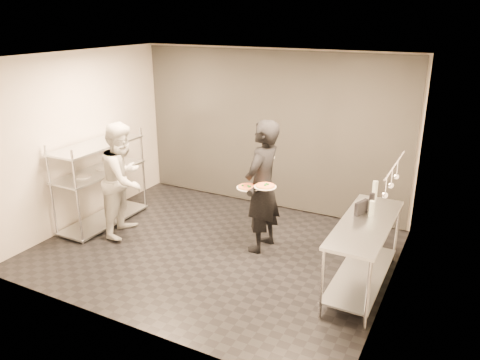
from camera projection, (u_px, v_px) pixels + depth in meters
The scene contains 13 objects.
room_shell at pixel (250, 141), 7.50m from camera, with size 5.00×4.00×2.80m.
pass_rack at pixel (100, 179), 7.66m from camera, with size 0.60×1.60×1.50m.
prep_counter at pixel (364, 243), 5.84m from camera, with size 0.60×1.80×0.92m.
utensil_rail at pixel (392, 177), 5.42m from camera, with size 0.07×1.20×0.31m.
waiter at pixel (262, 187), 6.73m from camera, with size 0.72×0.47×1.96m, color black.
chef at pixel (124, 179), 7.27m from camera, with size 0.88×0.68×1.80m, color silver.
pizza_plate_near at pixel (248, 187), 6.60m from camera, with size 0.33×0.33×0.05m.
pizza_plate_far at pixel (265, 186), 6.45m from camera, with size 0.31×0.31×0.05m.
salad_plate at pixel (265, 156), 6.94m from camera, with size 0.30×0.30×0.07m.
pos_monitor at pixel (361, 207), 5.94m from camera, with size 0.05×0.24×0.17m, color black.
bottle_green at pixel (375, 190), 6.40m from camera, with size 0.07×0.07×0.26m, color #909D90.
bottle_clear at pixel (372, 209), 5.87m from camera, with size 0.06×0.06×0.21m, color #909D90.
bottle_dark at pixel (371, 202), 6.00m from camera, with size 0.07×0.07×0.25m, color black.
Camera 1 is at (3.21, -5.35, 3.34)m, focal length 35.00 mm.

